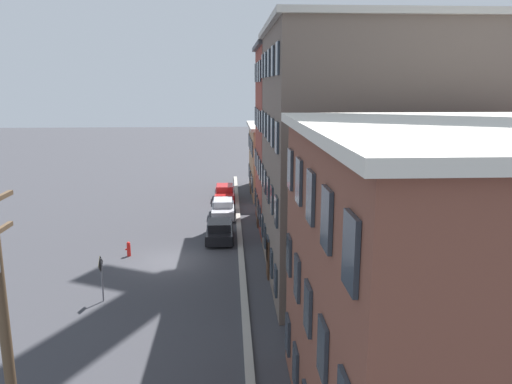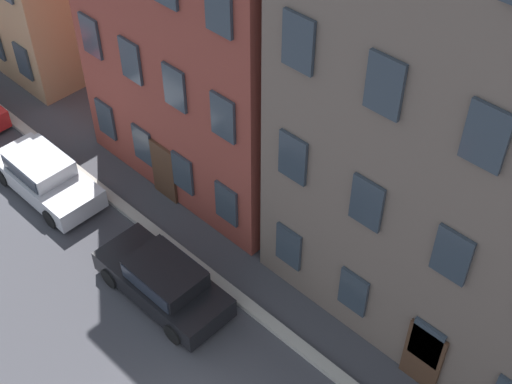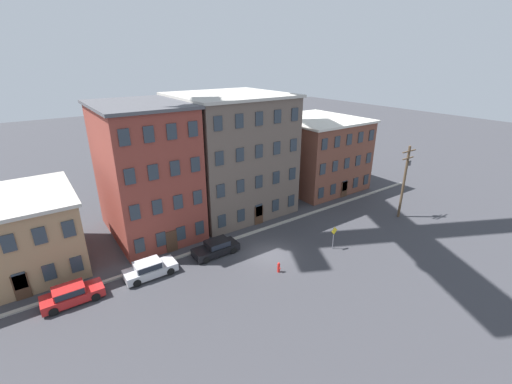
% 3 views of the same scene
% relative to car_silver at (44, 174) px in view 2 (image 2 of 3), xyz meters
% --- Properties ---
extents(kerb_strip, '(56.00, 0.36, 0.16)m').
position_rel_car_silver_xyz_m(kerb_strip, '(10.50, 1.24, -0.67)').
color(kerb_strip, '#9E998E').
rests_on(kerb_strip, ground_plane).
extents(car_silver, '(4.40, 1.92, 1.43)m').
position_rel_car_silver_xyz_m(car_silver, '(0.00, 0.00, 0.00)').
color(car_silver, '#B7B7BC').
rests_on(car_silver, ground_plane).
extents(car_black, '(4.40, 1.92, 1.43)m').
position_rel_car_silver_xyz_m(car_black, '(6.43, -0.18, 0.00)').
color(car_black, black).
rests_on(car_black, ground_plane).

